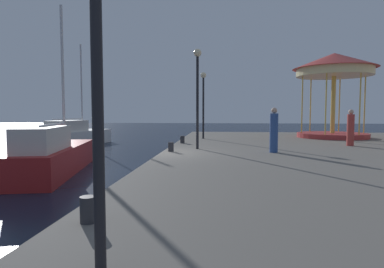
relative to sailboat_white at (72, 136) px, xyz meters
The scene contains 12 objects.
ground_plane 12.99m from the sailboat_white, 48.84° to the right, with size 120.00×120.00×0.00m, color black.
quay_dock 19.06m from the sailboat_white, 30.82° to the right, with size 15.66×28.80×0.80m, color slate.
sailboat_white is the anchor object (origin of this frame).
sailboat_red 11.65m from the sailboat_white, 67.89° to the right, with size 3.07×7.04×7.13m.
carousel 18.88m from the sailboat_white, ahead, with size 5.28×5.28×5.53m.
lamp_post_mid_promenade 13.35m from the sailboat_white, 39.91° to the right, with size 0.36×0.36×4.53m.
lamp_post_far_end 10.64m from the sailboat_white, 14.54° to the right, with size 0.36×0.36×4.19m.
bollard_center 10.60m from the sailboat_white, 32.53° to the right, with size 0.24×0.24×0.40m, color #2D2D33.
bollard_south 20.49m from the sailboat_white, 63.81° to the right, with size 0.24×0.24×0.40m, color #2D2D33.
bollard_north 12.99m from the sailboat_white, 46.71° to the right, with size 0.24×0.24×0.40m, color #2D2D33.
person_mid_promenade 16.22m from the sailboat_white, 35.26° to the right, with size 0.34×0.34×1.87m.
person_near_carousel 18.59m from the sailboat_white, 19.86° to the right, with size 0.34×0.34×1.82m.
Camera 1 is at (2.52, -13.26, 2.48)m, focal length 30.24 mm.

